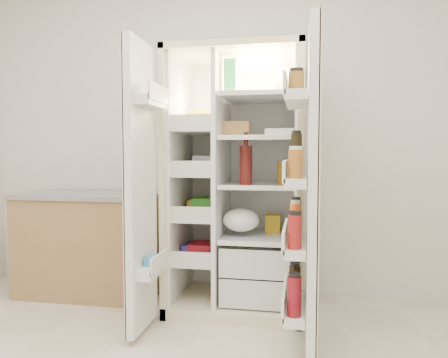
# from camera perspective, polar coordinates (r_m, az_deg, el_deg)

# --- Properties ---
(wall_back) EXTENTS (4.00, 0.02, 2.70)m
(wall_back) POSITION_cam_1_polar(r_m,az_deg,el_deg) (3.41, 0.10, 7.70)
(wall_back) COLOR silver
(wall_back) RESTS_ON floor
(refrigerator) EXTENTS (0.92, 0.70, 1.80)m
(refrigerator) POSITION_cam_1_polar(r_m,az_deg,el_deg) (3.05, 2.24, -3.25)
(refrigerator) COLOR beige
(refrigerator) RESTS_ON floor
(freezer_door) EXTENTS (0.15, 0.40, 1.72)m
(freezer_door) POSITION_cam_1_polar(r_m,az_deg,el_deg) (2.58, -11.06, -1.18)
(freezer_door) COLOR white
(freezer_door) RESTS_ON floor
(fridge_door) EXTENTS (0.17, 0.58, 1.72)m
(fridge_door) POSITION_cam_1_polar(r_m,az_deg,el_deg) (2.31, 11.29, -2.25)
(fridge_door) COLOR white
(fridge_door) RESTS_ON floor
(kitchen_counter) EXTENTS (1.09, 0.58, 0.79)m
(kitchen_counter) POSITION_cam_1_polar(r_m,az_deg,el_deg) (3.51, -17.34, -8.20)
(kitchen_counter) COLOR #946B4A
(kitchen_counter) RESTS_ON floor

